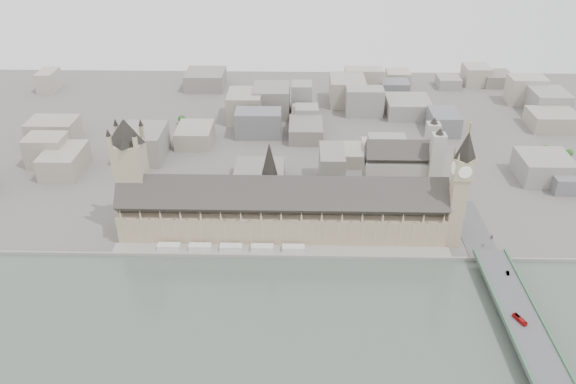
{
  "coord_description": "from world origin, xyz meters",
  "views": [
    {
      "loc": [
        13.76,
        -371.36,
        267.72
      ],
      "look_at": [
        4.71,
        30.3,
        34.11
      ],
      "focal_mm": 35.0,
      "sensor_mm": 36.0,
      "label": 1
    }
  ],
  "objects_px": {
    "red_bus_north": "(520,319)",
    "victoria_tower": "(131,170)",
    "car_approach": "(492,237)",
    "car_silver": "(508,273)",
    "westminster_abbey": "(403,167)",
    "palace_of_westminster": "(282,210)",
    "westminster_bridge": "(519,321)",
    "elizabeth_tower": "(461,182)"
  },
  "relations": [
    {
      "from": "victoria_tower",
      "to": "westminster_abbey",
      "type": "bearing_deg",
      "value": 16.5
    },
    {
      "from": "palace_of_westminster",
      "to": "elizabeth_tower",
      "type": "xyz_separation_m",
      "value": [
        138.0,
        -11.7,
        35.38
      ]
    },
    {
      "from": "westminster_bridge",
      "to": "car_silver",
      "type": "relative_size",
      "value": 67.67
    },
    {
      "from": "elizabeth_tower",
      "to": "westminster_bridge",
      "type": "relative_size",
      "value": 0.33
    },
    {
      "from": "victoria_tower",
      "to": "westminster_abbey",
      "type": "xyz_separation_m",
      "value": [
        232.92,
        69.0,
        -30.12
      ]
    },
    {
      "from": "westminster_abbey",
      "to": "car_approach",
      "type": "height_order",
      "value": "westminster_abbey"
    },
    {
      "from": "elizabeth_tower",
      "to": "westminster_abbey",
      "type": "relative_size",
      "value": 1.58
    },
    {
      "from": "palace_of_westminster",
      "to": "elizabeth_tower",
      "type": "height_order",
      "value": "elizabeth_tower"
    },
    {
      "from": "victoria_tower",
      "to": "westminster_abbey",
      "type": "height_order",
      "value": "victoria_tower"
    },
    {
      "from": "car_silver",
      "to": "car_approach",
      "type": "xyz_separation_m",
      "value": [
        1.64,
        45.89,
        -0.08
      ]
    },
    {
      "from": "red_bus_north",
      "to": "westminster_bridge",
      "type": "bearing_deg",
      "value": 38.58
    },
    {
      "from": "palace_of_westminster",
      "to": "car_silver",
      "type": "xyz_separation_m",
      "value": [
        167.03,
        -63.67,
        -11.66
      ]
    },
    {
      "from": "westminster_abbey",
      "to": "red_bus_north",
      "type": "height_order",
      "value": "westminster_abbey"
    },
    {
      "from": "elizabeth_tower",
      "to": "car_approach",
      "type": "xyz_separation_m",
      "value": [
        30.67,
        -6.08,
        -47.13
      ]
    },
    {
      "from": "westminster_abbey",
      "to": "car_silver",
      "type": "xyz_separation_m",
      "value": [
        56.1,
        -138.97,
        -14.04
      ]
    },
    {
      "from": "palace_of_westminster",
      "to": "red_bus_north",
      "type": "xyz_separation_m",
      "value": [
        158.98,
        -113.15,
        -10.88
      ]
    },
    {
      "from": "westminster_bridge",
      "to": "red_bus_north",
      "type": "relative_size",
      "value": 28.68
    },
    {
      "from": "westminster_bridge",
      "to": "westminster_abbey",
      "type": "relative_size",
      "value": 4.78
    },
    {
      "from": "victoria_tower",
      "to": "car_silver",
      "type": "bearing_deg",
      "value": -13.61
    },
    {
      "from": "palace_of_westminster",
      "to": "car_silver",
      "type": "bearing_deg",
      "value": -20.87
    },
    {
      "from": "red_bus_north",
      "to": "car_silver",
      "type": "relative_size",
      "value": 2.36
    },
    {
      "from": "elizabeth_tower",
      "to": "westminster_bridge",
      "type": "height_order",
      "value": "elizabeth_tower"
    },
    {
      "from": "red_bus_north",
      "to": "westminster_abbey",
      "type": "bearing_deg",
      "value": 79.81
    },
    {
      "from": "palace_of_westminster",
      "to": "victoria_tower",
      "type": "relative_size",
      "value": 2.65
    },
    {
      "from": "elizabeth_tower",
      "to": "westminster_abbey",
      "type": "bearing_deg",
      "value": 107.29
    },
    {
      "from": "palace_of_westminster",
      "to": "elizabeth_tower",
      "type": "bearing_deg",
      "value": -4.85
    },
    {
      "from": "westminster_abbey",
      "to": "car_silver",
      "type": "bearing_deg",
      "value": -68.02
    },
    {
      "from": "victoria_tower",
      "to": "westminster_abbey",
      "type": "distance_m",
      "value": 244.79
    },
    {
      "from": "westminster_bridge",
      "to": "car_approach",
      "type": "distance_m",
      "value": 89.86
    },
    {
      "from": "westminster_bridge",
      "to": "westminster_abbey",
      "type": "xyz_separation_m",
      "value": [
        -51.08,
        182.5,
        19.96
      ]
    },
    {
      "from": "red_bus_north",
      "to": "palace_of_westminster",
      "type": "bearing_deg",
      "value": 120.06
    },
    {
      "from": "elizabeth_tower",
      "to": "red_bus_north",
      "type": "relative_size",
      "value": 9.49
    },
    {
      "from": "elizabeth_tower",
      "to": "red_bus_north",
      "type": "bearing_deg",
      "value": -78.32
    },
    {
      "from": "car_silver",
      "to": "palace_of_westminster",
      "type": "bearing_deg",
      "value": 169.32
    },
    {
      "from": "red_bus_north",
      "to": "victoria_tower",
      "type": "bearing_deg",
      "value": 132.47
    },
    {
      "from": "victoria_tower",
      "to": "westminster_bridge",
      "type": "distance_m",
      "value": 309.91
    },
    {
      "from": "westminster_bridge",
      "to": "car_silver",
      "type": "xyz_separation_m",
      "value": [
        5.03,
        43.53,
        5.92
      ]
    },
    {
      "from": "palace_of_westminster",
      "to": "car_silver",
      "type": "relative_size",
      "value": 55.17
    },
    {
      "from": "red_bus_north",
      "to": "car_approach",
      "type": "bearing_deg",
      "value": 59.7
    },
    {
      "from": "victoria_tower",
      "to": "westminster_bridge",
      "type": "height_order",
      "value": "victoria_tower"
    },
    {
      "from": "red_bus_north",
      "to": "car_approach",
      "type": "distance_m",
      "value": 95.87
    },
    {
      "from": "palace_of_westminster",
      "to": "elizabeth_tower",
      "type": "relative_size",
      "value": 2.47
    }
  ]
}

